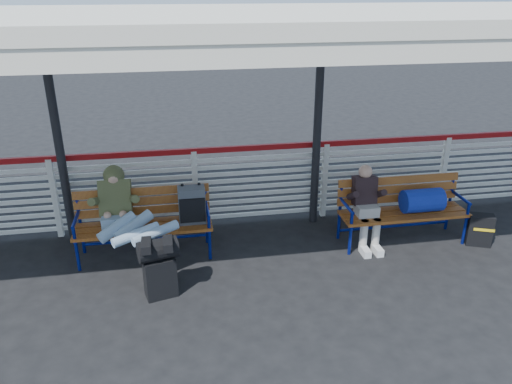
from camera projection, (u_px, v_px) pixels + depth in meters
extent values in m
plane|color=black|center=(208.00, 296.00, 5.96)|extent=(60.00, 60.00, 0.00)
cube|color=silver|center=(196.00, 189.00, 7.45)|extent=(12.00, 0.04, 1.04)
cube|color=maroon|center=(194.00, 151.00, 7.21)|extent=(12.00, 0.06, 0.08)
cube|color=silver|center=(191.00, 19.00, 5.57)|extent=(12.60, 3.60, 0.16)
cube|color=silver|center=(203.00, 51.00, 4.03)|extent=(12.60, 0.06, 0.30)
cylinder|color=black|center=(58.00, 140.00, 6.67)|extent=(0.12, 0.12, 3.00)
cylinder|color=black|center=(317.00, 128.00, 7.25)|extent=(0.12, 0.12, 3.00)
cube|color=black|center=(160.00, 277.00, 5.87)|extent=(0.40, 0.30, 0.50)
cylinder|color=black|center=(158.00, 250.00, 5.73)|extent=(0.50, 0.36, 0.25)
cube|color=#A56620|center=(144.00, 227.00, 6.62)|extent=(1.80, 0.50, 0.04)
cube|color=#A56620|center=(143.00, 201.00, 6.75)|extent=(1.80, 0.10, 0.40)
cylinder|color=navy|center=(77.00, 255.00, 6.39)|extent=(0.04, 0.04, 0.45)
cylinder|color=navy|center=(210.00, 244.00, 6.67)|extent=(0.04, 0.04, 0.45)
cylinder|color=navy|center=(80.00, 223.00, 6.73)|extent=(0.04, 0.04, 0.90)
cylinder|color=navy|center=(206.00, 214.00, 7.00)|extent=(0.04, 0.04, 0.90)
cube|color=#4F5357|center=(192.00, 205.00, 6.64)|extent=(0.36, 0.22, 0.50)
cube|color=#A56620|center=(404.00, 214.00, 7.01)|extent=(1.80, 0.50, 0.04)
cube|color=#A56620|center=(398.00, 189.00, 7.14)|extent=(1.80, 0.10, 0.40)
cylinder|color=navy|center=(350.00, 240.00, 6.78)|extent=(0.04, 0.04, 0.45)
cylinder|color=navy|center=(465.00, 230.00, 7.05)|extent=(0.04, 0.04, 0.45)
cylinder|color=navy|center=(340.00, 210.00, 7.12)|extent=(0.04, 0.04, 0.90)
cylinder|color=navy|center=(450.00, 202.00, 7.39)|extent=(0.04, 0.04, 0.90)
cylinder|color=navy|center=(422.00, 200.00, 6.98)|extent=(0.56, 0.33, 0.33)
cube|color=#96AECB|center=(116.00, 222.00, 6.58)|extent=(0.36, 0.26, 0.18)
cube|color=#4A4B28|center=(115.00, 198.00, 6.66)|extent=(0.42, 0.38, 0.53)
sphere|color=#4A4B28|center=(114.00, 175.00, 6.64)|extent=(0.28, 0.28, 0.28)
sphere|color=tan|center=(114.00, 177.00, 6.61)|extent=(0.21, 0.21, 0.21)
cube|color=black|center=(146.00, 246.00, 5.61)|extent=(0.11, 0.27, 0.10)
cube|color=black|center=(168.00, 244.00, 5.65)|extent=(0.11, 0.27, 0.10)
cube|color=#B3ADA2|center=(367.00, 211.00, 6.92)|extent=(0.30, 0.24, 0.16)
cube|color=black|center=(364.00, 190.00, 6.95)|extent=(0.32, 0.23, 0.42)
sphere|color=tan|center=(365.00, 172.00, 6.86)|extent=(0.19, 0.19, 0.19)
cylinder|color=#B3ADA2|center=(363.00, 236.00, 6.85)|extent=(0.11, 0.11, 0.46)
cylinder|color=#B3ADA2|center=(376.00, 235.00, 6.88)|extent=(0.11, 0.11, 0.46)
cube|color=silver|center=(365.00, 251.00, 6.84)|extent=(0.10, 0.24, 0.10)
cube|color=silver|center=(377.00, 250.00, 6.86)|extent=(0.10, 0.24, 0.10)
cube|color=black|center=(480.00, 230.00, 7.04)|extent=(0.38, 0.30, 0.46)
cube|color=yellow|center=(484.00, 230.00, 6.93)|extent=(0.26, 0.12, 0.04)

